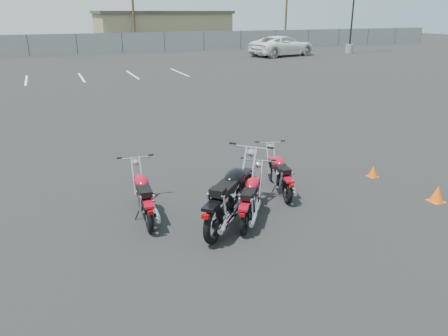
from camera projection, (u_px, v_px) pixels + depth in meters
name	position (u px, v px, depth m)	size (l,w,h in m)	color
ground	(226.00, 210.00, 8.60)	(120.00, 120.00, 0.00)	black
motorcycle_front_red	(144.00, 196.00, 8.18)	(0.74, 1.92, 0.94)	black
motorcycle_second_black	(231.00, 195.00, 7.93)	(2.00, 2.05, 1.18)	black
motorcycle_third_red	(251.00, 198.00, 8.11)	(1.36, 1.70, 0.91)	black
motorcycle_rear_red	(280.00, 174.00, 9.34)	(0.82, 1.82, 0.89)	black
training_cone_near	(373.00, 171.00, 10.28)	(0.23, 0.23, 0.28)	#F25A0C
training_cone_far	(437.00, 194.00, 8.92)	(0.29, 0.29, 0.35)	#F25A0C
light_pole_east	(352.00, 17.00, 39.21)	(0.80, 0.70, 11.64)	gray
chainlink_fence	(77.00, 44.00, 38.80)	(80.06, 0.06, 1.80)	slate
tan_building_east	(161.00, 28.00, 49.86)	(14.40, 9.40, 3.70)	#8C7F5A
utility_pole_c	(132.00, 0.00, 43.13)	(1.80, 0.24, 9.00)	#44321F
utility_pole_d	(287.00, 2.00, 50.36)	(1.80, 0.24, 9.00)	#44321F
parking_line_stripes	(54.00, 79.00, 25.15)	(15.12, 4.00, 0.01)	silver
white_van	(283.00, 40.00, 37.58)	(6.95, 2.78, 2.64)	white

